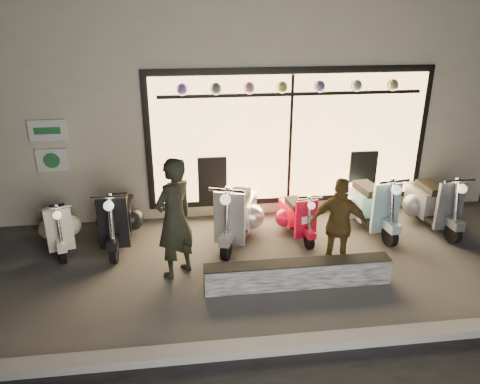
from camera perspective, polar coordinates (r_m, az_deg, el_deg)
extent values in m
plane|color=#383533|center=(7.69, 3.07, -8.83)|extent=(40.00, 40.00, 0.00)
cube|color=slate|center=(6.07, 6.59, -17.96)|extent=(40.00, 0.25, 0.12)
cube|color=beige|center=(11.72, -1.15, 12.50)|extent=(10.00, 6.00, 4.00)
cube|color=black|center=(9.03, 6.07, 6.56)|extent=(5.45, 0.06, 2.65)
cube|color=#FFBF6B|center=(9.00, 6.12, 6.49)|extent=(5.20, 0.04, 2.40)
cube|color=black|center=(8.77, 6.41, 11.77)|extent=(4.90, 0.06, 0.06)
cube|color=white|center=(9.02, -22.42, 6.95)|extent=(0.65, 0.04, 0.38)
cube|color=white|center=(9.16, -21.92, 3.64)|extent=(0.55, 0.04, 0.42)
cube|color=black|center=(7.12, 7.07, -9.86)|extent=(2.79, 0.28, 0.40)
cylinder|color=black|center=(7.74, -1.70, -6.95)|extent=(0.24, 0.40, 0.39)
cylinder|color=black|center=(8.72, 0.16, -3.42)|extent=(0.26, 0.41, 0.39)
cube|color=silver|center=(7.74, -1.30, -3.25)|extent=(0.52, 0.25, 0.93)
cube|color=silver|center=(8.52, 0.00, -2.30)|extent=(0.72, 0.91, 0.52)
cube|color=black|center=(8.29, -0.18, -0.61)|extent=(0.52, 0.71, 0.14)
sphere|color=#FFF2CC|center=(7.34, -1.80, -0.94)|extent=(0.22, 0.22, 0.17)
cylinder|color=black|center=(8.17, 8.42, -5.92)|extent=(0.13, 0.30, 0.29)
cylinder|color=black|center=(8.87, 6.23, -3.44)|extent=(0.14, 0.30, 0.29)
cube|color=red|center=(8.17, 8.05, -3.28)|extent=(0.40, 0.12, 0.70)
cube|color=red|center=(8.73, 6.48, -2.61)|extent=(0.44, 0.64, 0.39)
cube|color=black|center=(8.56, 6.76, -1.38)|extent=(0.31, 0.51, 0.10)
sphere|color=#FFF2CC|center=(7.87, 8.71, -1.65)|extent=(0.15, 0.15, 0.13)
cylinder|color=black|center=(7.92, -15.10, -7.15)|extent=(0.11, 0.37, 0.36)
cylinder|color=black|center=(8.86, -14.23, -3.79)|extent=(0.13, 0.37, 0.36)
cube|color=black|center=(7.93, -15.19, -3.72)|extent=(0.49, 0.08, 0.88)
cube|color=black|center=(8.67, -14.45, -2.76)|extent=(0.46, 0.75, 0.49)
cube|color=black|center=(8.46, -14.72, -1.21)|extent=(0.31, 0.60, 0.13)
sphere|color=#FFF2CC|center=(7.55, -15.73, -1.63)|extent=(0.16, 0.16, 0.16)
cylinder|color=black|center=(8.18, -20.74, -7.13)|extent=(0.17, 0.32, 0.31)
cylinder|color=black|center=(8.99, -21.00, -4.46)|extent=(0.18, 0.33, 0.31)
cube|color=#F4E8C8|center=(8.20, -21.13, -4.34)|extent=(0.42, 0.17, 0.74)
cube|color=#F4E8C8|center=(8.83, -21.15, -3.60)|extent=(0.53, 0.71, 0.42)
cube|color=black|center=(8.65, -21.35, -2.32)|extent=(0.37, 0.56, 0.11)
sphere|color=#FFF2CC|center=(7.87, -21.42, -2.64)|extent=(0.17, 0.17, 0.14)
cylinder|color=black|center=(8.56, 17.80, -5.12)|extent=(0.16, 0.39, 0.38)
cylinder|color=black|center=(9.41, 14.31, -2.19)|extent=(0.18, 0.39, 0.38)
cube|color=#82ACB8|center=(8.56, 17.33, -1.86)|extent=(0.52, 0.14, 0.91)
cube|color=#82ACB8|center=(9.23, 14.77, -1.15)|extent=(0.56, 0.83, 0.51)
cube|color=black|center=(9.03, 15.29, 0.40)|extent=(0.39, 0.66, 0.13)
sphere|color=#FFF2CC|center=(8.21, 18.54, 0.25)|extent=(0.19, 0.19, 0.17)
cylinder|color=black|center=(9.07, 24.55, -4.58)|extent=(0.13, 0.37, 0.37)
cylinder|color=black|center=(9.88, 21.12, -1.88)|extent=(0.15, 0.38, 0.37)
cube|color=slate|center=(9.07, 24.18, -1.57)|extent=(0.50, 0.10, 0.89)
cube|color=slate|center=(9.72, 21.62, -0.90)|extent=(0.50, 0.78, 0.50)
cube|color=black|center=(9.52, 22.21, 0.53)|extent=(0.34, 0.62, 0.13)
sphere|color=#FFF2CC|center=(8.75, 25.45, 0.36)|extent=(0.17, 0.17, 0.16)
imported|color=black|center=(7.07, -8.00, -3.23)|extent=(0.82, 0.81, 1.90)
imported|color=brown|center=(7.38, 12.05, -3.98)|extent=(0.97, 0.71, 1.53)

